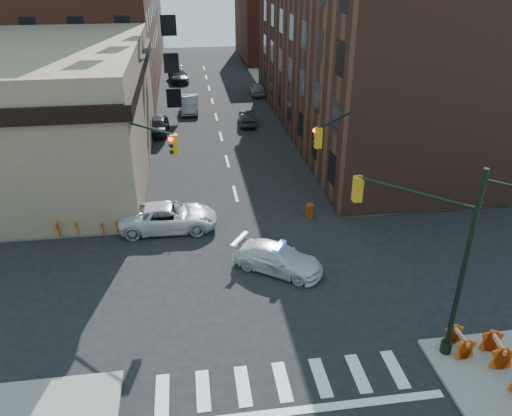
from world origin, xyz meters
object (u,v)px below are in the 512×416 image
object	(u,v)px
pedestrian_a	(106,214)
barricade_nw_a	(110,225)
barrel_road	(310,211)
barrel_bank	(149,223)
police_car	(278,258)
parked_car_wfar	(190,104)
pickup	(168,217)
pedestrian_b	(45,221)
parked_car_wnear	(158,126)
barricade_se_a	(459,342)
parked_car_enear	(247,117)

from	to	relation	value
pedestrian_a	barricade_nw_a	size ratio (longest dim) A/B	1.81
barrel_road	barrel_bank	distance (m)	9.67
police_car	parked_car_wfar	size ratio (longest dim) A/B	0.96
pickup	pedestrian_b	size ratio (longest dim) A/B	3.60
parked_car_wfar	barrel_bank	bearing A→B (deg)	-94.41
parked_car_wnear	pedestrian_a	bearing A→B (deg)	-94.39
pedestrian_a	pedestrian_b	xyz separation A→B (m)	(-3.39, 0.00, -0.22)
pedestrian_b	barrel_road	world-z (taller)	pedestrian_b
pedestrian_b	barricade_nw_a	size ratio (longest dim) A/B	1.42
pedestrian_b	barricade_se_a	xyz separation A→B (m)	(18.59, -12.34, -0.34)
barrel_road	barricade_se_a	world-z (taller)	barricade_se_a
pickup	pedestrian_a	distance (m)	3.55
parked_car_wnear	parked_car_enear	size ratio (longest dim) A/B	1.06
police_car	parked_car_wnear	size ratio (longest dim) A/B	1.09
parked_car_wnear	barrel_bank	size ratio (longest dim) A/B	3.98
pickup	parked_car_wfar	bearing A→B (deg)	-3.34
police_car	parked_car_wnear	distance (m)	23.90
parked_car_wfar	barrel_road	size ratio (longest dim) A/B	5.55
barricade_se_a	pickup	bearing A→B (deg)	42.04
pedestrian_a	barricade_se_a	bearing A→B (deg)	1.63
pickup	parked_car_wnear	world-z (taller)	pickup
parked_car_enear	barrel_road	xyz separation A→B (m)	(1.44, -19.19, -0.23)
pickup	barricade_se_a	size ratio (longest dim) A/B	4.72
pedestrian_a	barrel_bank	xyz separation A→B (m)	(2.39, -0.40, -0.62)
parked_car_enear	barricade_nw_a	size ratio (longest dim) A/B	3.66
barrel_road	pickup	bearing A→B (deg)	-178.66
parked_car_wfar	barricade_nw_a	world-z (taller)	parked_car_wfar
parked_car_wnear	barrel_road	size ratio (longest dim) A/B	4.87
police_car	pickup	bearing A→B (deg)	82.18
pickup	parked_car_wfar	distance (m)	24.46
parked_car_wnear	parked_car_enear	xyz separation A→B (m)	(8.22, 1.57, -0.06)
parked_car_enear	barricade_se_a	size ratio (longest dim) A/B	3.39
pedestrian_a	barrel_bank	distance (m)	2.50
barrel_bank	barricade_nw_a	xyz separation A→B (m)	(-2.24, 0.10, 0.03)
parked_car_enear	barricade_nw_a	world-z (taller)	parked_car_enear
police_car	barricade_se_a	distance (m)	9.31
pickup	barricade_nw_a	bearing A→B (deg)	92.76
barricade_nw_a	parked_car_wnear	bearing A→B (deg)	80.53
parked_car_wnear	parked_car_wfar	bearing A→B (deg)	68.79
pickup	barrel_bank	xyz separation A→B (m)	(-1.13, -0.20, -0.25)
police_car	barrel_bank	distance (m)	8.31
police_car	parked_car_enear	world-z (taller)	police_car
parked_car_enear	pedestrian_b	world-z (taller)	pedestrian_b
police_car	pickup	xyz separation A→B (m)	(-5.56, 5.13, 0.11)
parked_car_wfar	barricade_nw_a	xyz separation A→B (m)	(-5.24, -24.48, -0.24)
barrel_road	barricade_nw_a	world-z (taller)	barricade_nw_a
parked_car_wfar	barrel_road	distance (m)	25.09
parked_car_wfar	pedestrian_a	distance (m)	24.78
barricade_nw_a	parked_car_wfar	bearing A→B (deg)	75.58
police_car	barricade_nw_a	world-z (taller)	police_car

